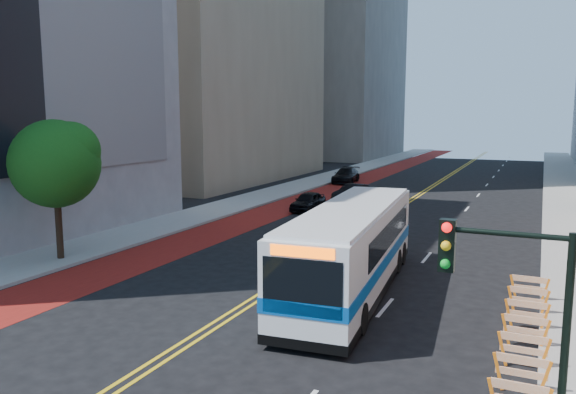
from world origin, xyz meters
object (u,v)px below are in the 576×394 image
at_px(street_tree, 57,160).
at_px(traffic_signal, 510,309).
at_px(car_b, 353,193).
at_px(car_c, 346,175).
at_px(transit_bus, 352,248).
at_px(car_a, 308,201).

distance_m(street_tree, traffic_signal, 22.79).
relative_size(car_b, car_c, 0.80).
xyz_separation_m(street_tree, car_c, (2.46, 35.74, -4.14)).
height_order(transit_bus, car_b, transit_bus).
relative_size(street_tree, transit_bus, 0.52).
height_order(street_tree, transit_bus, street_tree).
bearing_deg(car_b, transit_bus, -57.57).
height_order(street_tree, car_b, street_tree).
bearing_deg(transit_bus, traffic_signal, -64.61).
xyz_separation_m(traffic_signal, car_b, (-13.68, 33.61, -3.02)).
bearing_deg(car_c, street_tree, -99.89).
relative_size(traffic_signal, car_b, 1.20).
relative_size(street_tree, car_c, 1.27).
height_order(street_tree, traffic_signal, street_tree).
bearing_deg(car_c, car_a, -86.40).
bearing_deg(street_tree, car_a, 73.53).
height_order(car_b, car_c, car_c).
bearing_deg(traffic_signal, transit_bus, 120.40).
distance_m(traffic_signal, car_c, 48.90).
relative_size(traffic_signal, car_a, 1.24).
xyz_separation_m(traffic_signal, car_c, (-18.19, 45.29, -2.95)).
bearing_deg(transit_bus, car_c, 103.97).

